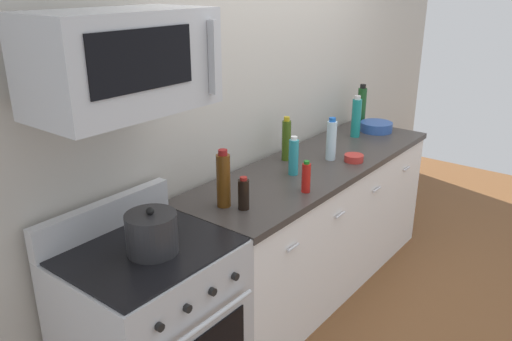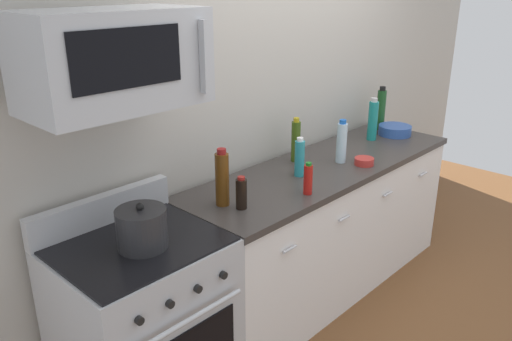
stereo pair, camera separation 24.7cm
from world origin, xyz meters
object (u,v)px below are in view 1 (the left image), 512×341
object	(u,v)px
range_oven	(153,331)
bottle_dish_soap	(293,157)
bottle_olive_oil	(286,140)
microwave	(122,61)
bottle_water_clear	(331,140)
bottle_soy_sauce_dark	(244,194)
bottle_wine_green	(362,107)
bowl_red_small	(354,158)
bowl_blue_mixing	(376,126)
stockpot	(152,233)
bottle_hot_sauce_red	(306,177)
bottle_wine_amber	(223,180)
bottle_sparkling_teal	(356,117)

from	to	relation	value
range_oven	bottle_dish_soap	distance (m)	1.31
bottle_dish_soap	bottle_olive_oil	distance (m)	0.27
bottle_olive_oil	microwave	bearing A→B (deg)	-174.14
bottle_water_clear	bottle_soy_sauce_dark	bearing A→B (deg)	-177.76
bottle_wine_green	bowl_red_small	distance (m)	0.89
bowl_blue_mixing	bottle_water_clear	bearing A→B (deg)	-176.10
bowl_red_small	bottle_soy_sauce_dark	bearing A→B (deg)	174.17
range_oven	bottle_water_clear	distance (m)	1.67
bowl_blue_mixing	bowl_red_small	size ratio (longest dim) A/B	1.97
microwave	bottle_wine_green	distance (m)	2.52
bowl_red_small	bottle_water_clear	bearing A→B (deg)	113.30
bottle_water_clear	bowl_red_small	world-z (taller)	bottle_water_clear
bottle_olive_oil	stockpot	size ratio (longest dim) A/B	1.29
microwave	bottle_olive_oil	xyz separation A→B (m)	(1.37, 0.14, -0.69)
bottle_soy_sauce_dark	bowl_red_small	distance (m)	1.03
bottle_wine_green	bottle_hot_sauce_red	bearing A→B (deg)	-164.63
bottle_wine_amber	bottle_hot_sauce_red	size ratio (longest dim) A/B	1.69
microwave	range_oven	bearing A→B (deg)	-90.29
range_oven	bottle_dish_soap	world-z (taller)	bottle_dish_soap
microwave	bottle_hot_sauce_red	xyz separation A→B (m)	(0.99, -0.26, -0.74)
bowl_red_small	bottle_hot_sauce_red	bearing A→B (deg)	-177.37
bottle_dish_soap	bottle_sparkling_teal	world-z (taller)	bottle_sparkling_teal
bottle_dish_soap	bottle_hot_sauce_red	distance (m)	0.28
bottle_olive_oil	bottle_sparkling_teal	xyz separation A→B (m)	(0.76, -0.11, 0.01)
bottle_wine_amber	bottle_hot_sauce_red	bearing A→B (deg)	-29.24
microwave	bottle_wine_green	size ratio (longest dim) A/B	2.16
range_oven	bottle_wine_amber	world-z (taller)	bottle_wine_amber
bowl_blue_mixing	range_oven	bearing A→B (deg)	-179.73
bottle_sparkling_teal	bottle_soy_sauce_dark	world-z (taller)	bottle_sparkling_teal
range_oven	microwave	bearing A→B (deg)	89.71
bottle_dish_soap	bottle_olive_oil	world-z (taller)	bottle_olive_oil
bottle_wine_amber	bottle_sparkling_teal	bearing A→B (deg)	1.77
range_oven	bowl_red_small	xyz separation A→B (m)	(1.63, -0.19, 0.48)
bottle_hot_sauce_red	bowl_red_small	size ratio (longest dim) A/B	1.47
bottle_soy_sauce_dark	bowl_blue_mixing	bearing A→B (deg)	2.99
bottle_dish_soap	bottle_wine_amber	distance (m)	0.62
stockpot	bottle_olive_oil	bearing A→B (deg)	9.88
microwave	bottle_wine_green	xyz separation A→B (m)	(2.43, 0.13, -0.67)
bottle_sparkling_teal	stockpot	distance (m)	2.14
bottle_water_clear	stockpot	xyz separation A→B (m)	(-1.56, -0.01, -0.04)
bottle_wine_amber	bottle_wine_green	world-z (taller)	bottle_wine_green
bottle_wine_green	bottle_water_clear	world-z (taller)	bottle_wine_green
microwave	bottle_dish_soap	bearing A→B (deg)	-2.25
bottle_dish_soap	stockpot	bearing A→B (deg)	-177.49
bowl_red_small	bottle_wine_amber	bearing A→B (deg)	168.72
range_oven	bottle_water_clear	world-z (taller)	bottle_water_clear
bowl_blue_mixing	bowl_red_small	world-z (taller)	bowl_blue_mixing
microwave	bottle_wine_amber	xyz separation A→B (m)	(0.56, -0.02, -0.68)
range_oven	bowl_red_small	bearing A→B (deg)	-6.52
bottle_wine_amber	bottle_hot_sauce_red	world-z (taller)	bottle_wine_amber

